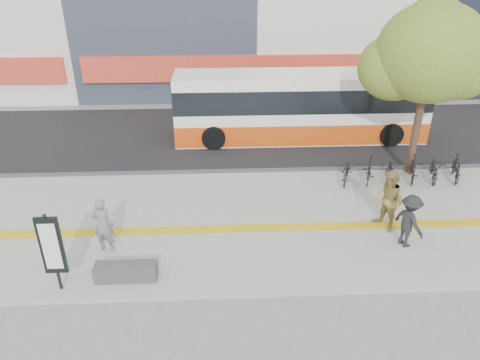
{
  "coord_description": "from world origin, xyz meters",
  "views": [
    {
      "loc": [
        -0.07,
        -10.44,
        7.69
      ],
      "look_at": [
        0.51,
        2.0,
        1.26
      ],
      "focal_mm": 33.17,
      "sensor_mm": 36.0,
      "label": 1
    }
  ],
  "objects_px": {
    "seated_woman": "(103,225)",
    "bus": "(300,108)",
    "bench": "(126,272)",
    "pedestrian_tan": "(389,201)",
    "signboard": "(52,247)",
    "pedestrian_dark": "(409,221)",
    "street_tree": "(429,55)"
  },
  "relations": [
    {
      "from": "bench",
      "to": "bus",
      "type": "bearing_deg",
      "value": 57.8
    },
    {
      "from": "seated_woman",
      "to": "pedestrian_dark",
      "type": "relative_size",
      "value": 1.03
    },
    {
      "from": "seated_woman",
      "to": "bus",
      "type": "bearing_deg",
      "value": -120.91
    },
    {
      "from": "bus",
      "to": "pedestrian_tan",
      "type": "relative_size",
      "value": 5.72
    },
    {
      "from": "pedestrian_dark",
      "to": "street_tree",
      "type": "bearing_deg",
      "value": -43.94
    },
    {
      "from": "bench",
      "to": "seated_woman",
      "type": "distance_m",
      "value": 1.67
    },
    {
      "from": "bench",
      "to": "signboard",
      "type": "bearing_deg",
      "value": -169.19
    },
    {
      "from": "seated_woman",
      "to": "bench",
      "type": "bearing_deg",
      "value": 129.66
    },
    {
      "from": "street_tree",
      "to": "bus",
      "type": "xyz_separation_m",
      "value": [
        -3.67,
        3.68,
        -3.06
      ]
    },
    {
      "from": "pedestrian_tan",
      "to": "bench",
      "type": "bearing_deg",
      "value": -101.92
    },
    {
      "from": "seated_woman",
      "to": "pedestrian_dark",
      "type": "height_order",
      "value": "seated_woman"
    },
    {
      "from": "bench",
      "to": "pedestrian_tan",
      "type": "xyz_separation_m",
      "value": [
        7.51,
        2.01,
        0.75
      ]
    },
    {
      "from": "seated_woman",
      "to": "pedestrian_tan",
      "type": "height_order",
      "value": "pedestrian_tan"
    },
    {
      "from": "signboard",
      "to": "street_tree",
      "type": "relative_size",
      "value": 0.35
    },
    {
      "from": "street_tree",
      "to": "bus",
      "type": "relative_size",
      "value": 0.57
    },
    {
      "from": "street_tree",
      "to": "pedestrian_dark",
      "type": "xyz_separation_m",
      "value": [
        -1.95,
        -4.87,
        -3.62
      ]
    },
    {
      "from": "bench",
      "to": "pedestrian_dark",
      "type": "height_order",
      "value": "pedestrian_dark"
    },
    {
      "from": "signboard",
      "to": "seated_woman",
      "type": "distance_m",
      "value": 1.88
    },
    {
      "from": "signboard",
      "to": "seated_woman",
      "type": "relative_size",
      "value": 1.32
    },
    {
      "from": "signboard",
      "to": "seated_woman",
      "type": "xyz_separation_m",
      "value": [
        0.8,
        1.64,
        -0.46
      ]
    },
    {
      "from": "bus",
      "to": "pedestrian_dark",
      "type": "bearing_deg",
      "value": -78.64
    },
    {
      "from": "bus",
      "to": "pedestrian_tan",
      "type": "bearing_deg",
      "value": -79.65
    },
    {
      "from": "signboard",
      "to": "bus",
      "type": "bearing_deg",
      "value": 52.39
    },
    {
      "from": "bench",
      "to": "seated_woman",
      "type": "relative_size",
      "value": 0.96
    },
    {
      "from": "street_tree",
      "to": "seated_woman",
      "type": "relative_size",
      "value": 3.8
    },
    {
      "from": "signboard",
      "to": "bus",
      "type": "distance_m",
      "value": 12.63
    },
    {
      "from": "street_tree",
      "to": "seated_woman",
      "type": "height_order",
      "value": "street_tree"
    },
    {
      "from": "bus",
      "to": "street_tree",
      "type": "bearing_deg",
      "value": -45.06
    },
    {
      "from": "signboard",
      "to": "seated_woman",
      "type": "height_order",
      "value": "signboard"
    },
    {
      "from": "street_tree",
      "to": "seated_woman",
      "type": "bearing_deg",
      "value": -156.09
    },
    {
      "from": "bus",
      "to": "pedestrian_dark",
      "type": "relative_size",
      "value": 6.86
    },
    {
      "from": "signboard",
      "to": "bus",
      "type": "height_order",
      "value": "bus"
    }
  ]
}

